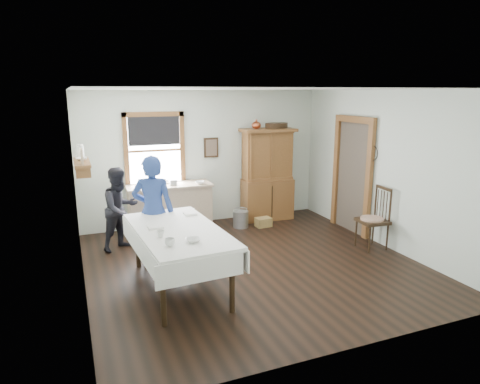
{
  "coord_description": "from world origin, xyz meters",
  "views": [
    {
      "loc": [
        -2.56,
        -5.8,
        2.67
      ],
      "look_at": [
        -0.09,
        0.3,
        1.11
      ],
      "focal_mm": 32.0,
      "sensor_mm": 36.0,
      "label": 1
    }
  ],
  "objects_px": {
    "figure_dark": "(121,212)",
    "dining_table": "(179,258)",
    "china_hutch": "(267,175)",
    "woman_blue": "(153,215)",
    "wicker_basket": "(263,222)",
    "spindle_chair": "(373,218)",
    "pail": "(241,219)",
    "work_counter": "(170,208)"
  },
  "relations": [
    {
      "from": "figure_dark",
      "to": "dining_table",
      "type": "bearing_deg",
      "value": -104.84
    },
    {
      "from": "china_hutch",
      "to": "woman_blue",
      "type": "height_order",
      "value": "china_hutch"
    },
    {
      "from": "spindle_chair",
      "to": "pail",
      "type": "xyz_separation_m",
      "value": [
        -1.66,
        1.94,
        -0.38
      ]
    },
    {
      "from": "figure_dark",
      "to": "china_hutch",
      "type": "bearing_deg",
      "value": -18.79
    },
    {
      "from": "work_counter",
      "to": "china_hutch",
      "type": "relative_size",
      "value": 0.84
    },
    {
      "from": "spindle_chair",
      "to": "woman_blue",
      "type": "bearing_deg",
      "value": 173.6
    },
    {
      "from": "wicker_basket",
      "to": "figure_dark",
      "type": "distance_m",
      "value": 2.86
    },
    {
      "from": "work_counter",
      "to": "dining_table",
      "type": "relative_size",
      "value": 0.76
    },
    {
      "from": "work_counter",
      "to": "figure_dark",
      "type": "xyz_separation_m",
      "value": [
        -1.0,
        -0.67,
        0.2
      ]
    },
    {
      "from": "spindle_chair",
      "to": "wicker_basket",
      "type": "height_order",
      "value": "spindle_chair"
    },
    {
      "from": "china_hutch",
      "to": "dining_table",
      "type": "bearing_deg",
      "value": -132.17
    },
    {
      "from": "spindle_chair",
      "to": "figure_dark",
      "type": "bearing_deg",
      "value": 162.5
    },
    {
      "from": "work_counter",
      "to": "wicker_basket",
      "type": "distance_m",
      "value": 1.89
    },
    {
      "from": "china_hutch",
      "to": "dining_table",
      "type": "height_order",
      "value": "china_hutch"
    },
    {
      "from": "spindle_chair",
      "to": "work_counter",
      "type": "bearing_deg",
      "value": 147.31
    },
    {
      "from": "wicker_basket",
      "to": "woman_blue",
      "type": "relative_size",
      "value": 0.19
    },
    {
      "from": "pail",
      "to": "wicker_basket",
      "type": "distance_m",
      "value": 0.47
    },
    {
      "from": "china_hutch",
      "to": "woman_blue",
      "type": "bearing_deg",
      "value": -146.23
    },
    {
      "from": "work_counter",
      "to": "china_hutch",
      "type": "xyz_separation_m",
      "value": [
        2.11,
        0.03,
        0.5
      ]
    },
    {
      "from": "dining_table",
      "to": "spindle_chair",
      "type": "xyz_separation_m",
      "value": [
        3.47,
        0.25,
        0.12
      ]
    },
    {
      "from": "china_hutch",
      "to": "wicker_basket",
      "type": "xyz_separation_m",
      "value": [
        -0.31,
        -0.49,
        -0.87
      ]
    },
    {
      "from": "wicker_basket",
      "to": "woman_blue",
      "type": "height_order",
      "value": "woman_blue"
    },
    {
      "from": "china_hutch",
      "to": "figure_dark",
      "type": "xyz_separation_m",
      "value": [
        -3.11,
        -0.7,
        -0.3
      ]
    },
    {
      "from": "dining_table",
      "to": "figure_dark",
      "type": "distance_m",
      "value": 1.94
    },
    {
      "from": "spindle_chair",
      "to": "woman_blue",
      "type": "height_order",
      "value": "woman_blue"
    },
    {
      "from": "pail",
      "to": "figure_dark",
      "type": "height_order",
      "value": "figure_dark"
    },
    {
      "from": "china_hutch",
      "to": "pail",
      "type": "height_order",
      "value": "china_hutch"
    },
    {
      "from": "wicker_basket",
      "to": "spindle_chair",
      "type": "bearing_deg",
      "value": -55.89
    },
    {
      "from": "china_hutch",
      "to": "dining_table",
      "type": "xyz_separation_m",
      "value": [
        -2.56,
        -2.54,
        -0.54
      ]
    },
    {
      "from": "wicker_basket",
      "to": "figure_dark",
      "type": "xyz_separation_m",
      "value": [
        -2.8,
        -0.21,
        0.57
      ]
    },
    {
      "from": "pail",
      "to": "woman_blue",
      "type": "relative_size",
      "value": 0.21
    },
    {
      "from": "dining_table",
      "to": "pail",
      "type": "height_order",
      "value": "dining_table"
    },
    {
      "from": "china_hutch",
      "to": "woman_blue",
      "type": "relative_size",
      "value": 1.19
    },
    {
      "from": "work_counter",
      "to": "spindle_chair",
      "type": "xyz_separation_m",
      "value": [
        3.02,
        -2.26,
        0.08
      ]
    },
    {
      "from": "spindle_chair",
      "to": "wicker_basket",
      "type": "relative_size",
      "value": 3.53
    },
    {
      "from": "wicker_basket",
      "to": "figure_dark",
      "type": "relative_size",
      "value": 0.23
    },
    {
      "from": "spindle_chair",
      "to": "figure_dark",
      "type": "height_order",
      "value": "figure_dark"
    },
    {
      "from": "work_counter",
      "to": "woman_blue",
      "type": "xyz_separation_m",
      "value": [
        -0.61,
        -1.59,
        0.34
      ]
    },
    {
      "from": "wicker_basket",
      "to": "dining_table",
      "type": "bearing_deg",
      "value": -137.5
    },
    {
      "from": "woman_blue",
      "to": "figure_dark",
      "type": "xyz_separation_m",
      "value": [
        -0.39,
        0.92,
        -0.14
      ]
    },
    {
      "from": "china_hutch",
      "to": "woman_blue",
      "type": "distance_m",
      "value": 3.17
    },
    {
      "from": "wicker_basket",
      "to": "woman_blue",
      "type": "bearing_deg",
      "value": -154.8
    }
  ]
}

